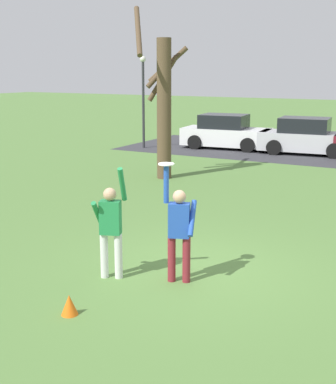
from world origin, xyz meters
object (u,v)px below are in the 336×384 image
at_px(person_catcher, 179,228).
at_px(person_defender, 111,225).
at_px(frisbee_disc, 166,164).
at_px(field_cone_orange, 69,305).
at_px(parked_car_silver, 306,137).
at_px(parked_car_white, 226,133).
at_px(bare_tree_tall, 163,102).
at_px(lamppost_by_lot, 143,93).

relative_size(person_catcher, person_defender, 1.02).
distance_m(frisbee_disc, field_cone_orange, 2.77).
xyz_separation_m(person_catcher, field_cone_orange, (-0.87, -1.95, -0.82)).
height_order(frisbee_disc, parked_car_silver, frisbee_disc).
height_order(person_catcher, parked_car_silver, person_catcher).
xyz_separation_m(person_catcher, person_defender, (-1.14, -0.42, -0.00)).
distance_m(person_catcher, parked_car_white, 16.48).
distance_m(person_defender, parked_car_white, 16.53).
relative_size(person_catcher, field_cone_orange, 6.50).
bearing_deg(frisbee_disc, bare_tree_tall, 119.41).
bearing_deg(person_catcher, field_cone_orange, 46.02).
distance_m(parked_car_silver, field_cone_orange, 17.59).
relative_size(person_defender, bare_tree_tall, 0.36).
bearing_deg(field_cone_orange, bare_tree_tall, 111.32).
xyz_separation_m(parked_car_silver, field_cone_orange, (0.87, -17.56, -0.57)).
distance_m(bare_tree_tall, lamppost_by_lot, 7.24).
bearing_deg(field_cone_orange, frisbee_disc, 70.72).
bearing_deg(person_defender, field_cone_orange, -99.81).
relative_size(person_catcher, lamppost_by_lot, 0.49).
height_order(person_defender, bare_tree_tall, bare_tree_tall).
distance_m(person_defender, frisbee_disc, 1.49).
distance_m(person_catcher, person_defender, 1.21).
bearing_deg(field_cone_orange, person_catcher, 66.04).
relative_size(person_catcher, bare_tree_tall, 0.36).
bearing_deg(bare_tree_tall, person_catcher, -59.21).
relative_size(bare_tree_tall, lamppost_by_lot, 1.34).
xyz_separation_m(parked_car_silver, bare_tree_tall, (-2.98, -7.71, 1.86)).
bearing_deg(lamppost_by_lot, frisbee_disc, -57.54).
distance_m(parked_car_silver, bare_tree_tall, 8.47).
bearing_deg(frisbee_disc, parked_car_white, 108.81).
bearing_deg(field_cone_orange, parked_car_silver, 92.82).
bearing_deg(parked_car_white, field_cone_orange, -80.28).
height_order(parked_car_white, bare_tree_tall, bare_tree_tall).
height_order(person_defender, parked_car_white, person_defender).
xyz_separation_m(frisbee_disc, parked_car_white, (-5.31, 15.60, -1.37)).
height_order(parked_car_silver, lamppost_by_lot, lamppost_by_lot).
xyz_separation_m(parked_car_white, field_cone_orange, (4.66, -17.47, -0.57)).
distance_m(bare_tree_tall, field_cone_orange, 10.85).
relative_size(frisbee_disc, parked_car_white, 0.06).
xyz_separation_m(frisbee_disc, parked_car_silver, (-1.52, 15.69, -1.37)).
distance_m(parked_car_white, field_cone_orange, 18.09).
distance_m(frisbee_disc, parked_car_white, 16.53).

